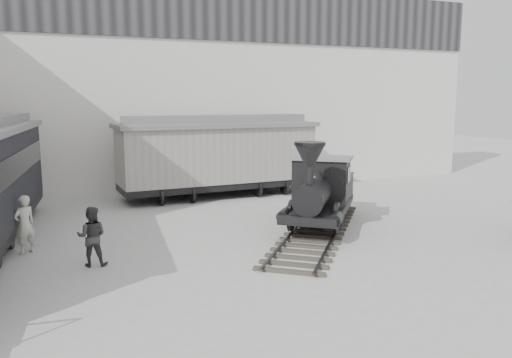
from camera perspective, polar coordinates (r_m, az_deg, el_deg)
name	(u,v)px	position (r m, az deg, el deg)	size (l,w,h in m)	color
ground	(332,265)	(15.21, 8.72, -9.66)	(90.00, 90.00, 0.00)	#9E9E9B
north_wall	(200,88)	(28.41, -6.40, 10.35)	(34.00, 2.51, 11.00)	silver
locomotive	(320,196)	(19.06, 7.29, -1.94)	(7.49, 8.88, 3.39)	#413C35
boxcar	(218,154)	(25.28, -4.40, 2.86)	(10.26, 3.81, 4.13)	black
visitor_a	(25,225)	(17.48, -24.92, -4.74)	(0.69, 0.45, 1.89)	beige
visitor_b	(92,236)	(15.50, -18.26, -6.23)	(0.86, 0.67, 1.77)	#333435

